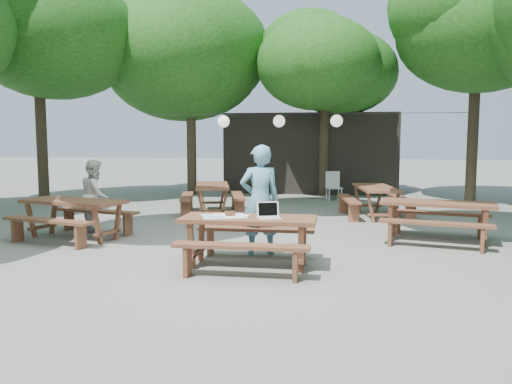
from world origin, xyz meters
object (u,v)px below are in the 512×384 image
object	(u,v)px
picnic_table_nw	(74,219)
second_person	(95,195)
woman	(260,200)
plastic_chair	(334,192)
main_picnic_table	(249,241)

from	to	relation	value
picnic_table_nw	second_person	size ratio (longest dim) A/B	1.51
woman	plastic_chair	size ratio (longest dim) A/B	2.01
second_person	plastic_chair	bearing A→B (deg)	-59.51
woman	plastic_chair	world-z (taller)	woman
picnic_table_nw	second_person	world-z (taller)	second_person
main_picnic_table	second_person	xyz separation A→B (m)	(-3.68, 2.48, 0.35)
second_person	plastic_chair	world-z (taller)	second_person
picnic_table_nw	plastic_chair	world-z (taller)	plastic_chair
main_picnic_table	plastic_chair	xyz separation A→B (m)	(1.22, 8.30, -0.13)
picnic_table_nw	plastic_chair	distance (m)	8.34
plastic_chair	picnic_table_nw	bearing A→B (deg)	-139.76
main_picnic_table	plastic_chair	world-z (taller)	plastic_chair
main_picnic_table	woman	bearing A→B (deg)	87.03
main_picnic_table	woman	xyz separation A→B (m)	(0.04, 0.83, 0.52)
plastic_chair	main_picnic_table	bearing A→B (deg)	-112.36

